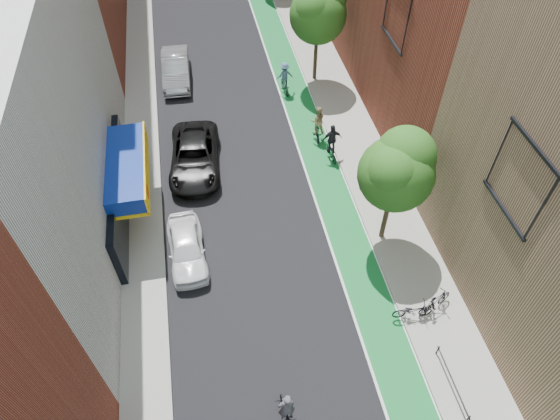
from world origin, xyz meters
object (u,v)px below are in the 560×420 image
parked_car_black (195,156)px  cyclist_lead (287,414)px  cyclist_lane_mid (332,145)px  cyclist_lane_far (285,79)px  parked_car_white (187,248)px  parked_car_silver (176,69)px  cyclist_lane_near (317,125)px

parked_car_black → cyclist_lead: cyclist_lead is taller
parked_car_black → cyclist_lead: bearing=-75.9°
cyclist_lane_mid → cyclist_lane_far: 6.95m
parked_car_white → cyclist_lane_far: 14.39m
parked_car_silver → cyclist_lane_near: size_ratio=2.29×
cyclist_lane_mid → cyclist_lead: bearing=66.3°
parked_car_white → cyclist_lane_mid: (8.58, 5.62, 0.18)m
parked_car_silver → cyclist_lane_far: cyclist_lane_far is taller
parked_car_white → parked_car_black: (0.88, 6.25, 0.08)m
cyclist_lane_near → cyclist_lane_mid: bearing=108.8°
cyclist_lane_far → parked_car_white: bearing=54.8°
parked_car_white → cyclist_lead: cyclist_lead is taller
cyclist_lead → parked_car_white: bearing=-74.2°
parked_car_black → cyclist_lead: 14.87m
parked_car_silver → cyclist_lead: size_ratio=2.32×
cyclist_lane_near → cyclist_lane_far: bearing=-73.1°
parked_car_black → parked_car_silver: (-0.53, 8.92, 0.03)m
parked_car_white → cyclist_lane_mid: 10.26m
parked_car_black → cyclist_lane_far: cyclist_lane_far is taller
cyclist_lane_near → cyclist_lane_mid: (0.40, -1.81, -0.05)m
parked_car_white → parked_car_silver: size_ratio=0.84×
parked_car_white → parked_car_black: bearing=79.5°
parked_car_white → cyclist_lead: bearing=-72.4°
cyclist_lane_mid → parked_car_black: bearing=-7.1°
parked_car_silver → cyclist_lane_near: 11.01m
parked_car_silver → cyclist_lead: 23.79m
cyclist_lane_near → parked_car_black: bearing=15.5°
parked_car_black → cyclist_lane_far: bearing=49.8°
parked_car_silver → cyclist_lane_mid: (8.23, -9.55, 0.07)m
cyclist_lead → cyclist_lane_mid: cyclist_lane_mid is taller
cyclist_lane_mid → cyclist_lane_far: size_ratio=1.07×
cyclist_lane_mid → cyclist_lane_near: bearing=-79.9°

